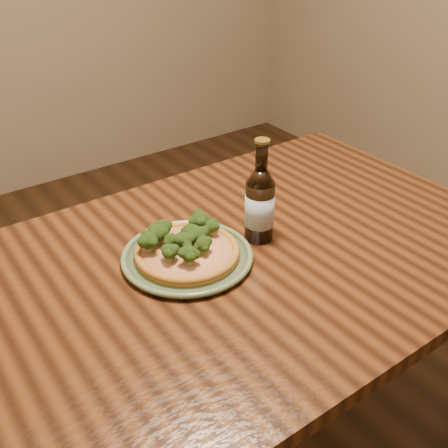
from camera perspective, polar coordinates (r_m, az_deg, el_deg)
table at (r=1.27m, az=-1.88°, el=-8.07°), size 1.60×0.90×0.75m
plate at (r=1.23m, az=-4.02°, el=-3.54°), size 0.31×0.31×0.02m
pizza at (r=1.22m, az=-4.23°, el=-2.62°), size 0.25×0.25×0.07m
beer_bottle at (r=1.27m, az=3.91°, el=2.22°), size 0.07×0.07×0.26m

